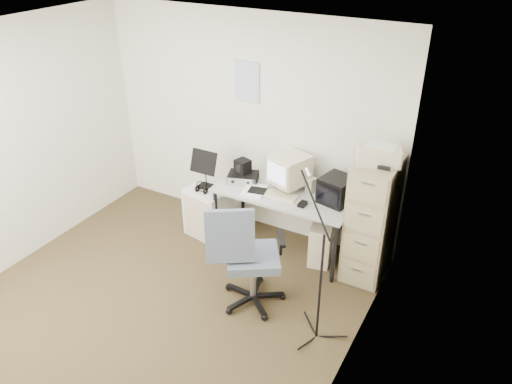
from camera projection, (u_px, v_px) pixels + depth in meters
The scene contains 23 objects.
floor at pixel (159, 306), 4.84m from camera, with size 3.60×3.60×0.01m, color #40341F.
ceiling at pixel (127, 44), 3.62m from camera, with size 3.60×3.60×0.01m, color white.
wall_back at pixel (249, 125), 5.61m from camera, with size 3.60×0.02×2.50m, color silver.
wall_left at pixel (4, 151), 4.98m from camera, with size 0.02×3.60×2.50m, color silver.
wall_right at pixel (348, 255), 3.47m from camera, with size 0.02×3.60×2.50m, color silver.
wall_calendar at pixel (247, 82), 5.36m from camera, with size 0.30×0.02×0.44m, color white.
filing_cabinet at pixel (371, 220), 4.99m from camera, with size 0.40×0.60×1.30m, color tan.
printer at pixel (379, 155), 4.61m from camera, with size 0.39×0.27×0.15m, color beige.
desk at pixel (284, 221), 5.51m from camera, with size 1.50×0.70×0.73m, color #9F9F9A.
crt_monitor at pixel (290, 172), 5.31m from camera, with size 0.35×0.36×0.38m, color beige.
crt_tv at pixel (337, 190), 5.09m from camera, with size 0.30×0.32×0.27m, color black.
desk_speaker at pixel (311, 185), 5.29m from camera, with size 0.09×0.09×0.16m, color #BDB095.
keyboard at pixel (277, 195), 5.24m from camera, with size 0.42×0.15×0.02m, color beige.
mouse at pixel (303, 204), 5.07m from camera, with size 0.07×0.12×0.03m, color black.
radio_receiver at pixel (243, 177), 5.52m from camera, with size 0.33×0.23×0.09m, color black.
radio_speaker at pixel (243, 166), 5.49m from camera, with size 0.15×0.14×0.15m, color black.
papers at pixel (254, 191), 5.32m from camera, with size 0.23×0.31×0.02m, color white.
pc_tower at pixel (323, 239), 5.43m from camera, with size 0.22×0.50×0.46m, color beige.
office_chair at pixel (253, 256), 4.64m from camera, with size 0.63×0.63×1.09m, color slate.
side_cart at pixel (208, 212), 5.80m from camera, with size 0.47×0.38×0.59m, color silver.
music_stand at pixel (205, 169), 5.60m from camera, with size 0.32×0.17×0.47m, color black.
headphones at pixel (201, 189), 5.59m from camera, with size 0.15×0.15×0.03m, color black.
mic_stand at pixel (321, 273), 4.15m from camera, with size 0.02×0.02×1.43m, color black.
Camera 1 is at (2.59, -2.78, 3.32)m, focal length 35.00 mm.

